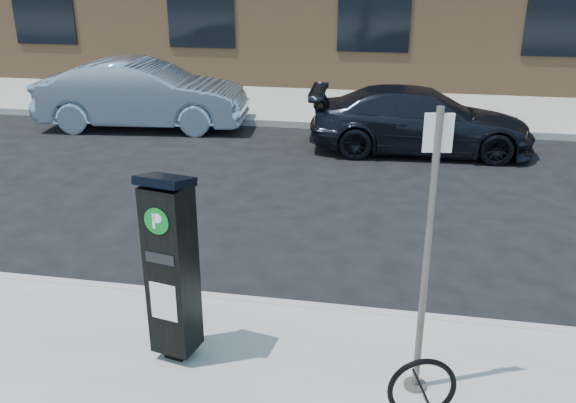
% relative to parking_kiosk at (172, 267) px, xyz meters
% --- Properties ---
extents(ground, '(120.00, 120.00, 0.00)m').
position_rel_parking_kiosk_xyz_m(ground, '(1.04, 1.13, -1.08)').
color(ground, black).
rests_on(ground, ground).
extents(sidewalk_far, '(60.00, 12.00, 0.15)m').
position_rel_parking_kiosk_xyz_m(sidewalk_far, '(1.04, 15.13, -1.01)').
color(sidewalk_far, gray).
rests_on(sidewalk_far, ground).
extents(curb_near, '(60.00, 0.12, 0.16)m').
position_rel_parking_kiosk_xyz_m(curb_near, '(1.04, 1.11, -1.01)').
color(curb_near, '#9E9B93').
rests_on(curb_near, ground).
extents(curb_far, '(60.00, 0.12, 0.16)m').
position_rel_parking_kiosk_xyz_m(curb_far, '(1.04, 9.15, -1.01)').
color(curb_far, '#9E9B93').
rests_on(curb_far, ground).
extents(parking_kiosk, '(0.48, 0.45, 1.82)m').
position_rel_parking_kiosk_xyz_m(parking_kiosk, '(0.00, 0.00, 0.00)').
color(parking_kiosk, black).
rests_on(parking_kiosk, sidewalk_near).
extents(sign_pole, '(0.22, 0.20, 2.48)m').
position_rel_parking_kiosk_xyz_m(sign_pole, '(2.20, -0.07, 0.30)').
color(sign_pole, '#5E5953').
rests_on(sign_pole, sidewalk_near).
extents(bike_rack, '(0.56, 0.20, 0.57)m').
position_rel_parking_kiosk_xyz_m(bike_rack, '(2.23, -0.45, -0.65)').
color(bike_rack, black).
rests_on(bike_rack, sidewalk_near).
extents(car_silver, '(4.87, 2.15, 1.55)m').
position_rel_parking_kiosk_xyz_m(car_silver, '(-3.92, 8.53, -0.31)').
color(car_silver, '#90A3B8').
rests_on(car_silver, ground).
extents(car_dark, '(4.52, 2.01, 1.29)m').
position_rel_parking_kiosk_xyz_m(car_dark, '(2.33, 7.73, -0.44)').
color(car_dark, black).
rests_on(car_dark, ground).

